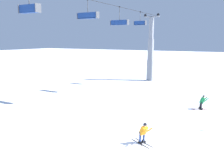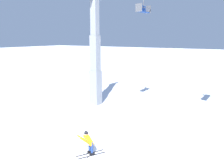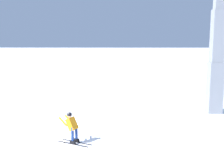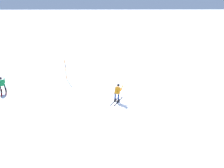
% 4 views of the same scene
% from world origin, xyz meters
% --- Properties ---
extents(ground_plane, '(260.00, 260.00, 0.00)m').
position_xyz_m(ground_plane, '(0.00, 0.00, 0.00)').
color(ground_plane, white).
extents(skier_carving_main, '(1.25, 1.76, 1.62)m').
position_xyz_m(skier_carving_main, '(0.40, 0.84, 0.86)').
color(skier_carving_main, black).
rests_on(skier_carving_main, ground_plane).
extents(lift_tower_far, '(0.91, 2.61, 10.81)m').
position_xyz_m(lift_tower_far, '(24.99, 9.59, 4.43)').
color(lift_tower_far, gray).
rests_on(lift_tower_far, ground_plane).
extents(haul_cable, '(36.54, 0.05, 0.05)m').
position_xyz_m(haul_cable, '(9.71, 9.59, 10.65)').
color(haul_cable, black).
extents(chairlift_seat_nearest, '(0.61, 1.77, 2.03)m').
position_xyz_m(chairlift_seat_nearest, '(-0.58, 9.59, 9.01)').
color(chairlift_seat_nearest, black).
extents(chairlift_seat_second, '(0.61, 2.32, 1.92)m').
position_xyz_m(chairlift_seat_second, '(6.93, 9.59, 9.09)').
color(chairlift_seat_second, black).
extents(chairlift_seat_middle, '(0.61, 2.34, 2.21)m').
position_xyz_m(chairlift_seat_middle, '(13.74, 9.59, 8.82)').
color(chairlift_seat_middle, black).
extents(chairlift_seat_fourth, '(0.61, 1.78, 1.92)m').
position_xyz_m(chairlift_seat_fourth, '(20.24, 9.59, 9.11)').
color(chairlift_seat_fourth, black).
extents(skier_distant_uphill, '(1.14, 1.70, 1.55)m').
position_xyz_m(skier_distant_uphill, '(10.89, -1.07, 0.81)').
color(skier_distant_uphill, red).
rests_on(skier_distant_uphill, ground_plane).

